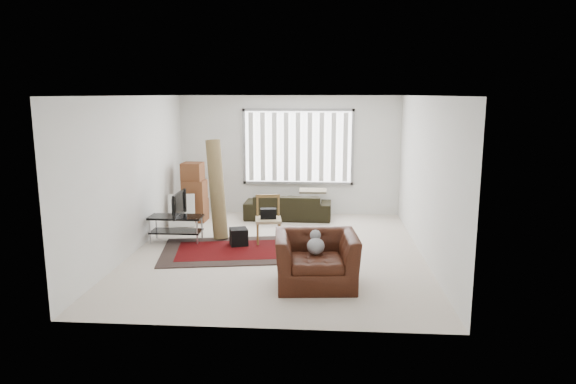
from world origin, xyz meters
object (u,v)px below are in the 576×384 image
at_px(sofa, 288,203).
at_px(tv_stand, 176,223).
at_px(armchair, 316,256).
at_px(moving_boxes, 194,194).
at_px(side_chair, 268,217).

bearing_deg(sofa, tv_stand, 46.02).
bearing_deg(sofa, armchair, 101.11).
distance_m(moving_boxes, armchair, 4.54).
distance_m(tv_stand, armchair, 3.34).
height_order(sofa, armchair, armchair).
height_order(moving_boxes, sofa, moving_boxes).
height_order(side_chair, armchair, side_chair).
bearing_deg(armchair, sofa, 94.73).
bearing_deg(sofa, side_chair, 84.31).
relative_size(side_chair, armchair, 0.70).
height_order(tv_stand, armchair, armchair).
distance_m(tv_stand, side_chair, 1.74).
xyz_separation_m(side_chair, armchair, (0.92, -2.09, -0.05)).
bearing_deg(armchair, side_chair, 108.67).
height_order(moving_boxes, side_chair, moving_boxes).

